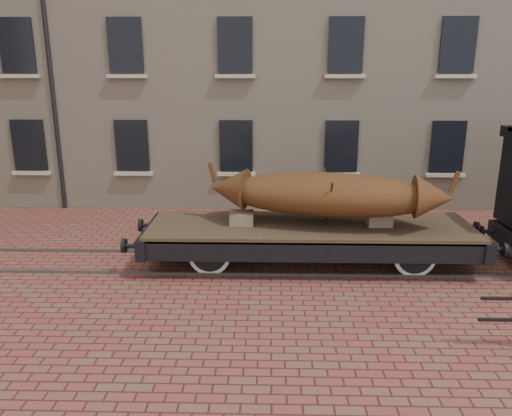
{
  "coord_description": "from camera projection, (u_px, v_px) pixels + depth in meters",
  "views": [
    {
      "loc": [
        -1.42,
        -11.6,
        4.72
      ],
      "look_at": [
        -1.72,
        0.5,
        1.3
      ],
      "focal_mm": 35.0,
      "sensor_mm": 36.0,
      "label": 1
    }
  ],
  "objects": [
    {
      "name": "ground",
      "position": [
        325.0,
        264.0,
        12.41
      ],
      "size": [
        90.0,
        90.0,
        0.0
      ],
      "primitive_type": "plane",
      "color": "brown"
    },
    {
      "name": "warehouse_cream",
      "position": [
        379.0,
        9.0,
        20.05
      ],
      "size": [
        40.0,
        10.19,
        14.0
      ],
      "color": "beige",
      "rests_on": "ground"
    },
    {
      "name": "rail_track",
      "position": [
        325.0,
        263.0,
        12.4
      ],
      "size": [
        30.0,
        1.52,
        0.06
      ],
      "color": "#59595E",
      "rests_on": "ground"
    },
    {
      "name": "flatcar_wagon",
      "position": [
        310.0,
        232.0,
        12.19
      ],
      "size": [
        8.82,
        2.39,
        1.33
      ],
      "color": "brown",
      "rests_on": "ground"
    },
    {
      "name": "iron_boat",
      "position": [
        327.0,
        194.0,
        11.92
      ],
      "size": [
        5.86,
        2.41,
        1.44
      ],
      "color": "#5A2E0C",
      "rests_on": "flatcar_wagon"
    }
  ]
}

